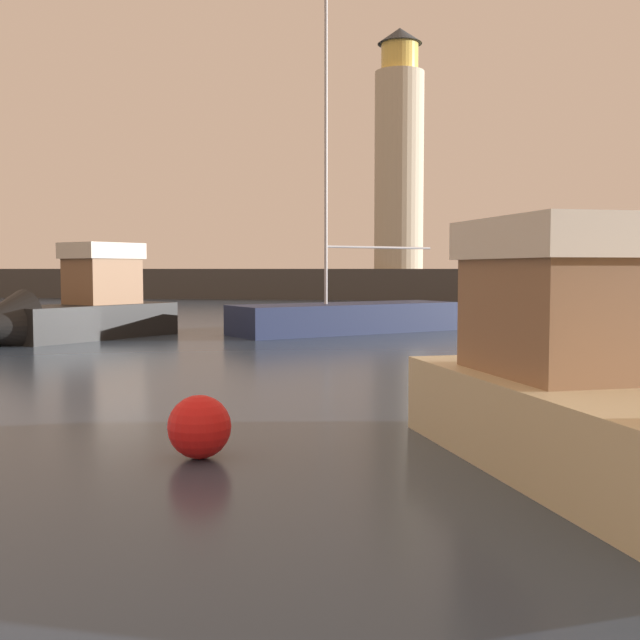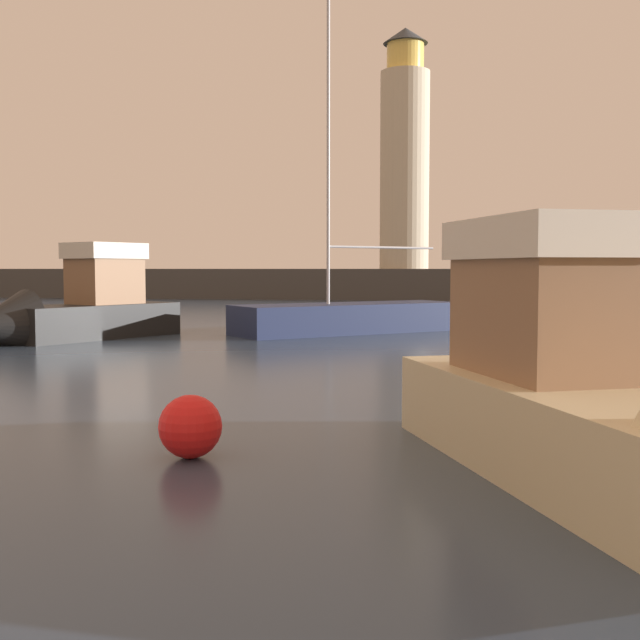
# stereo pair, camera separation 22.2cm
# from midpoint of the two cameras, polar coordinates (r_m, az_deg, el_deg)

# --- Properties ---
(ground_plane) EXTENTS (220.00, 220.00, 0.00)m
(ground_plane) POSITION_cam_midpoint_polar(r_m,az_deg,el_deg) (31.54, 0.88, -0.60)
(ground_plane) COLOR #2D3D51
(breakwater) EXTENTS (83.21, 4.87, 2.39)m
(breakwater) POSITION_cam_midpoint_polar(r_m,az_deg,el_deg) (61.34, 5.53, 2.62)
(breakwater) COLOR #423F3D
(breakwater) RESTS_ON ground_plane
(lighthouse) EXTENTS (3.79, 3.79, 18.40)m
(lighthouse) POSITION_cam_midpoint_polar(r_m,az_deg,el_deg) (61.88, 6.30, 11.83)
(lighthouse) COLOR beige
(lighthouse) RESTS_ON breakwater
(motorboat_0) EXTENTS (5.41, 7.86, 3.77)m
(motorboat_0) POSITION_cam_midpoint_polar(r_m,az_deg,el_deg) (27.63, -17.56, 0.71)
(motorboat_0) COLOR black
(motorboat_0) RESTS_ON ground_plane
(motorboat_1) EXTENTS (4.96, 7.75, 3.52)m
(motorboat_1) POSITION_cam_midpoint_polar(r_m,az_deg,el_deg) (8.98, 21.66, -5.80)
(motorboat_1) COLOR beige
(motorboat_1) RESTS_ON ground_plane
(sailboat_moored) EXTENTS (8.42, 7.76, 12.92)m
(sailboat_moored) POSITION_cam_midpoint_polar(r_m,az_deg,el_deg) (29.43, 2.29, 0.24)
(sailboat_moored) COLOR #1E284C
(sailboat_moored) RESTS_ON ground_plane
(mooring_buoy) EXTENTS (0.81, 0.81, 0.81)m
(mooring_buoy) POSITION_cam_midpoint_polar(r_m,az_deg,el_deg) (10.12, -8.83, -7.70)
(mooring_buoy) COLOR red
(mooring_buoy) RESTS_ON ground_plane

